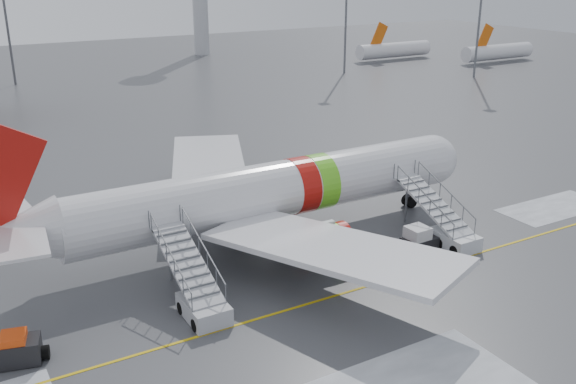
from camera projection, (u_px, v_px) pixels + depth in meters
ground at (359, 279)px, 38.43m from camera, size 260.00×260.00×0.00m
airliner at (261, 194)px, 42.47m from camera, size 35.03×32.97×11.18m
airstair_fwd at (447, 228)px, 42.96m from camera, size 2.05×7.70×3.48m
airstair_aft at (198, 294)px, 34.52m from camera, size 2.05×7.70×3.48m
pushback_tug at (421, 238)px, 42.31m from camera, size 2.81×2.15×1.58m
baggage_tractor at (15, 351)px, 30.21m from camera, size 3.12×1.90×1.55m
distant_aircraft at (428, 62)px, 119.94m from camera, size 35.00×18.00×8.00m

